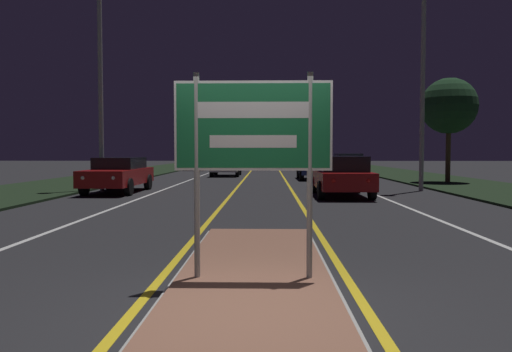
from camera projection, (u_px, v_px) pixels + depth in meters
name	position (u px, v px, depth m)	size (l,w,h in m)	color
ground_plane	(250.00, 316.00, 4.90)	(160.00, 160.00, 0.00)	#232326
median_island	(253.00, 282.00, 6.01)	(1.98, 7.59, 0.10)	#999993
verge_left	(75.00, 183.00, 25.08)	(5.00, 100.00, 0.08)	black
verge_right	(456.00, 183.00, 24.65)	(5.00, 100.00, 0.08)	black
centre_line_yellow_left	(245.00, 178.00, 29.89)	(0.12, 70.00, 0.01)	gold
centre_line_yellow_right	(284.00, 178.00, 29.83)	(0.12, 70.00, 0.01)	gold
lane_line_white_left	(195.00, 178.00, 29.96)	(0.12, 70.00, 0.01)	silver
lane_line_white_right	(335.00, 178.00, 29.77)	(0.12, 70.00, 0.01)	silver
edge_line_white_left	(145.00, 178.00, 30.03)	(0.10, 70.00, 0.01)	silver
edge_line_white_right	(385.00, 178.00, 29.70)	(0.10, 70.00, 0.01)	silver
highway_sign	(253.00, 135.00, 5.92)	(1.88, 0.07, 2.45)	#9E9E99
streetlight_left_near	(100.00, 42.00, 19.69)	(0.56, 0.56, 8.93)	#9E9E99
streetlight_right_near	(424.00, 9.00, 19.96)	(0.60, 0.60, 10.87)	#9E9E99
car_receding_0	(341.00, 175.00, 17.95)	(1.92, 4.54, 1.44)	maroon
car_receding_1	(314.00, 167.00, 28.53)	(1.85, 4.15, 1.35)	navy
car_receding_2	(348.00, 163.00, 35.45)	(2.04, 4.79, 1.47)	#B7B7BC
car_approaching_0	(119.00, 174.00, 19.69)	(1.86, 4.80, 1.37)	maroon
car_approaching_1	(226.00, 164.00, 32.74)	(1.85, 4.23, 1.45)	silver
car_approaching_2	(198.00, 161.00, 43.39)	(1.87, 4.66, 1.45)	silver
roadside_palm_right	(449.00, 106.00, 24.76)	(2.77, 2.77, 5.18)	#4C3823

